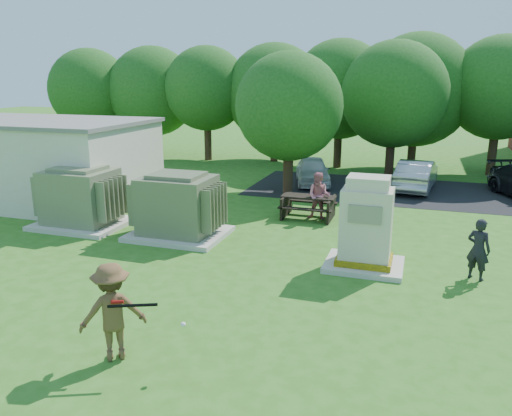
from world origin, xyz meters
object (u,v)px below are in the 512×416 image
(generator_cabinet, at_px, (366,229))
(picnic_table, at_px, (308,204))
(transformer_right, at_px, (178,207))
(person_at_picnic, at_px, (319,196))
(person_by_generator, at_px, (478,249))
(car_silver_a, at_px, (416,175))
(car_white, at_px, (313,171))
(transformer_left, at_px, (81,198))
(batter, at_px, (112,312))

(generator_cabinet, xyz_separation_m, picnic_table, (-2.50, 4.31, -0.58))
(transformer_right, xyz_separation_m, person_at_picnic, (3.91, 3.35, -0.11))
(picnic_table, distance_m, person_by_generator, 6.80)
(car_silver_a, bearing_deg, car_white, 8.75)
(person_by_generator, distance_m, car_silver_a, 10.47)
(transformer_left, height_order, person_by_generator, transformer_left)
(picnic_table, height_order, person_at_picnic, person_at_picnic)
(transformer_left, xyz_separation_m, car_white, (6.11, 9.34, -0.33))
(transformer_right, height_order, generator_cabinet, generator_cabinet)
(transformer_left, relative_size, transformer_right, 1.00)
(person_at_picnic, bearing_deg, car_white, 105.41)
(generator_cabinet, bearing_deg, transformer_right, 171.56)
(generator_cabinet, bearing_deg, car_white, 109.43)
(picnic_table, xyz_separation_m, person_by_generator, (5.31, -4.24, 0.29))
(batter, xyz_separation_m, person_by_generator, (6.64, 6.07, -0.12))
(person_by_generator, bearing_deg, person_at_picnic, -13.13)
(person_at_picnic, xyz_separation_m, car_silver_a, (3.25, 6.16, -0.17))
(transformer_left, distance_m, person_by_generator, 12.55)
(person_by_generator, height_order, car_silver_a, person_by_generator)
(person_by_generator, relative_size, car_white, 0.43)
(person_at_picnic, relative_size, car_silver_a, 0.41)
(car_white, distance_m, car_silver_a, 4.75)
(person_at_picnic, height_order, car_silver_a, person_at_picnic)
(transformer_left, bearing_deg, batter, -49.53)
(car_white, bearing_deg, car_silver_a, -13.48)
(car_white, height_order, car_silver_a, car_silver_a)
(transformer_right, distance_m, person_by_generator, 8.86)
(transformer_left, height_order, car_white, transformer_left)
(transformer_right, distance_m, generator_cabinet, 6.09)
(transformer_left, xyz_separation_m, generator_cabinet, (9.72, -0.89, 0.13))
(transformer_right, bearing_deg, car_silver_a, 53.05)
(generator_cabinet, xyz_separation_m, person_by_generator, (2.80, 0.07, -0.30))
(picnic_table, distance_m, car_silver_a, 7.11)
(transformer_left, xyz_separation_m, transformer_right, (3.70, 0.00, 0.00))
(transformer_left, height_order, batter, transformer_left)
(generator_cabinet, relative_size, car_silver_a, 0.60)
(batter, bearing_deg, picnic_table, -134.55)
(car_silver_a, bearing_deg, picnic_table, 65.83)
(car_white, bearing_deg, person_by_generator, -73.31)
(transformer_right, bearing_deg, person_by_generator, -5.32)
(transformer_right, relative_size, car_white, 0.80)
(person_by_generator, bearing_deg, car_silver_a, -53.61)
(transformer_right, xyz_separation_m, batter, (2.18, -6.89, -0.05))
(transformer_left, height_order, transformer_right, same)
(generator_cabinet, relative_size, batter, 1.36)
(transformer_left, xyz_separation_m, person_at_picnic, (7.61, 3.35, -0.11))
(person_at_picnic, bearing_deg, transformer_right, -138.04)
(picnic_table, xyz_separation_m, car_white, (-1.11, 5.93, 0.12))
(batter, bearing_deg, transformer_right, -109.60)
(person_at_picnic, bearing_deg, generator_cabinet, -62.23)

